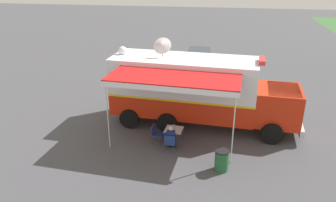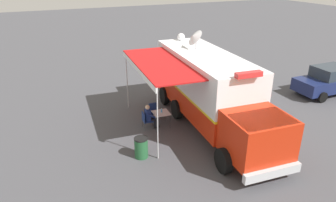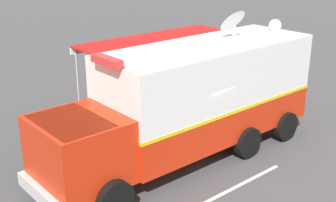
# 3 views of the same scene
# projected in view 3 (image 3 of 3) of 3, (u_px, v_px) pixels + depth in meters

# --- Properties ---
(ground_plane) EXTENTS (100.00, 100.00, 0.00)m
(ground_plane) POSITION_uv_depth(u_px,v_px,m) (206.00, 148.00, 14.74)
(ground_plane) COLOR #47474C
(lot_stripe) EXTENTS (0.48, 4.80, 0.01)m
(lot_stripe) POSITION_uv_depth(u_px,v_px,m) (223.00, 193.00, 12.13)
(lot_stripe) COLOR silver
(lot_stripe) RESTS_ON ground
(command_truck) EXTENTS (5.28, 9.65, 4.53)m
(command_truck) POSITION_uv_depth(u_px,v_px,m) (190.00, 98.00, 13.64)
(command_truck) COLOR red
(command_truck) RESTS_ON ground
(folding_table) EXTENTS (0.86, 0.86, 0.73)m
(folding_table) POSITION_uv_depth(u_px,v_px,m) (161.00, 110.00, 16.13)
(folding_table) COLOR silver
(folding_table) RESTS_ON ground
(water_bottle) EXTENTS (0.07, 0.07, 0.22)m
(water_bottle) POSITION_uv_depth(u_px,v_px,m) (162.00, 106.00, 16.06)
(water_bottle) COLOR #4C99D8
(water_bottle) RESTS_ON folding_table
(folding_chair_at_table) EXTENTS (0.51, 0.51, 0.87)m
(folding_chair_at_table) POSITION_uv_depth(u_px,v_px,m) (147.00, 108.00, 16.75)
(folding_chair_at_table) COLOR navy
(folding_chair_at_table) RESTS_ON ground
(folding_chair_beside_table) EXTENTS (0.51, 0.51, 0.87)m
(folding_chair_beside_table) POSITION_uv_depth(u_px,v_px,m) (177.00, 108.00, 16.78)
(folding_chair_beside_table) COLOR navy
(folding_chair_beside_table) RESTS_ON ground
(seated_responder) EXTENTS (0.68, 0.58, 1.25)m
(seated_responder) POSITION_uv_depth(u_px,v_px,m) (150.00, 106.00, 16.56)
(seated_responder) COLOR navy
(seated_responder) RESTS_ON ground
(trash_bin) EXTENTS (0.57, 0.57, 0.91)m
(trash_bin) POSITION_uv_depth(u_px,v_px,m) (80.00, 119.00, 15.96)
(trash_bin) COLOR #235B33
(trash_bin) RESTS_ON ground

